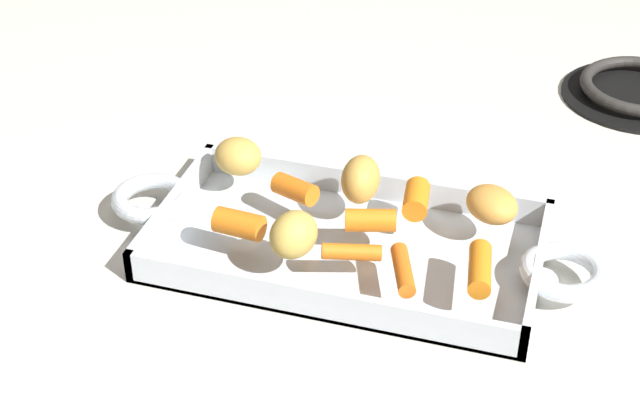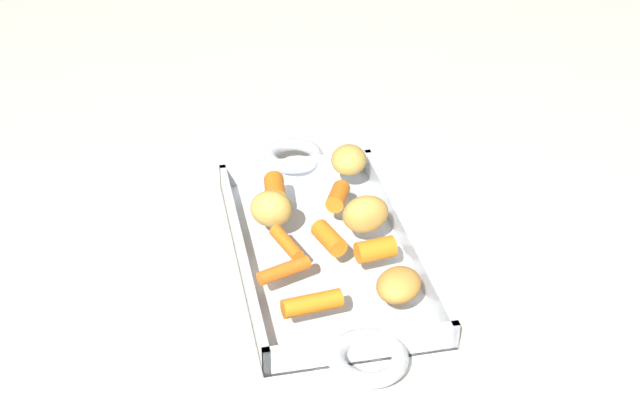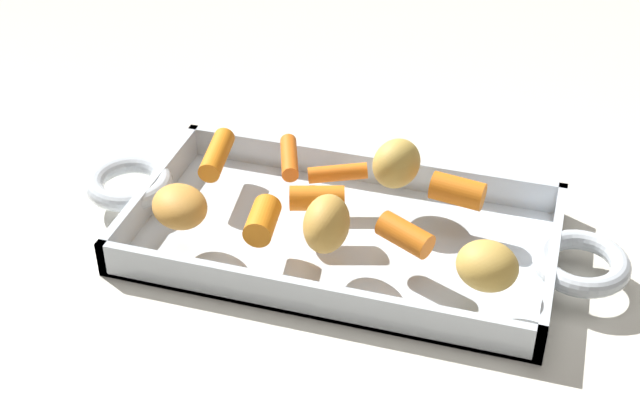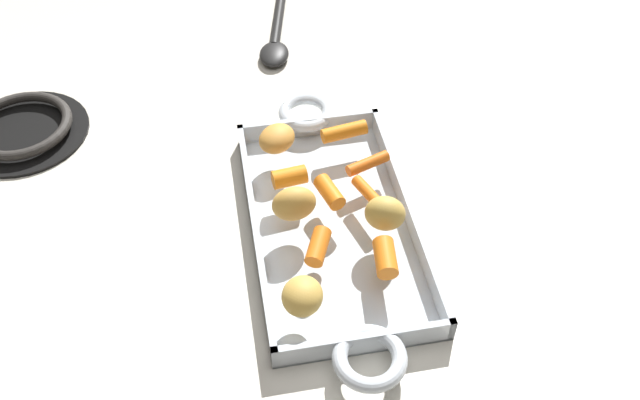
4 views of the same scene
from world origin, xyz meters
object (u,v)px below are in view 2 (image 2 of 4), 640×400
object	(u,v)px
baby_carrot_center_left	(275,189)
potato_corner	(349,160)
roasting_dish	(325,250)
potato_golden_large	(399,285)
baby_carrot_northwest	(284,270)
baby_carrot_southeast	(375,250)
baby_carrot_southwest	(312,303)
baby_carrot_long	(328,238)
baby_carrot_short	(338,196)
potato_whole	(366,215)
potato_near_roast	(271,209)
baby_carrot_northeast	(287,243)

from	to	relation	value
baby_carrot_center_left	potato_corner	size ratio (longest dim) A/B	0.94
roasting_dish	potato_golden_large	xyz separation A→B (m)	(0.12, 0.05, 0.04)
baby_carrot_center_left	potato_golden_large	bearing A→B (deg)	23.27
roasting_dish	baby_carrot_northwest	world-z (taller)	baby_carrot_northwest
baby_carrot_southeast	potato_corner	distance (m)	0.18
baby_carrot_southwest	potato_golden_large	size ratio (longest dim) A/B	1.16
baby_carrot_long	potato_corner	distance (m)	0.16
baby_carrot_long	baby_carrot_short	xyz separation A→B (m)	(-0.08, 0.03, 0.00)
baby_carrot_long	potato_corner	xyz separation A→B (m)	(-0.15, 0.06, 0.01)
baby_carrot_center_left	baby_carrot_northwest	bearing A→B (deg)	-5.96
roasting_dish	potato_whole	bearing A→B (deg)	87.52
baby_carrot_long	baby_carrot_short	distance (m)	0.08
baby_carrot_center_left	potato_near_roast	size ratio (longest dim) A/B	0.94
roasting_dish	potato_corner	world-z (taller)	potato_corner
potato_corner	potato_golden_large	bearing A→B (deg)	-1.72
baby_carrot_southeast	potato_corner	bearing A→B (deg)	175.74
baby_carrot_southeast	potato_golden_large	xyz separation A→B (m)	(0.07, 0.01, 0.00)
potato_whole	potato_near_roast	xyz separation A→B (m)	(-0.03, -0.10, -0.00)
baby_carrot_long	baby_carrot_southwest	xyz separation A→B (m)	(0.10, -0.04, -0.00)
potato_golden_large	potato_near_roast	bearing A→B (deg)	-146.33
baby_carrot_northeast	baby_carrot_short	size ratio (longest dim) A/B	1.17
baby_carrot_short	baby_carrot_long	bearing A→B (deg)	-19.93
potato_near_roast	baby_carrot_long	bearing A→B (deg)	44.30
baby_carrot_long	baby_carrot_northwest	bearing A→B (deg)	-52.57
baby_carrot_center_left	roasting_dish	bearing A→B (deg)	25.04
potato_golden_large	potato_corner	bearing A→B (deg)	178.28
baby_carrot_northwest	baby_carrot_center_left	bearing A→B (deg)	174.04
baby_carrot_center_left	potato_whole	xyz separation A→B (m)	(0.09, 0.09, 0.01)
potato_whole	baby_carrot_center_left	bearing A→B (deg)	-136.02
baby_carrot_short	baby_carrot_southeast	bearing A→B (deg)	7.73
potato_corner	baby_carrot_center_left	bearing A→B (deg)	-68.84
potato_golden_large	roasting_dish	bearing A→B (deg)	-158.03
baby_carrot_short	potato_near_roast	bearing A→B (deg)	-72.57
baby_carrot_northwest	potato_whole	size ratio (longest dim) A/B	1.10
potato_corner	baby_carrot_southeast	bearing A→B (deg)	-4.26
potato_corner	potato_near_roast	world-z (taller)	potato_near_roast
potato_golden_large	baby_carrot_southeast	bearing A→B (deg)	-175.03
baby_carrot_northwest	baby_carrot_short	size ratio (longest dim) A/B	1.31
baby_carrot_short	potato_corner	bearing A→B (deg)	156.94
baby_carrot_southeast	potato_corner	size ratio (longest dim) A/B	0.89
baby_carrot_center_left	potato_corner	world-z (taller)	potato_corner
roasting_dish	baby_carrot_southwest	bearing A→B (deg)	-17.49
roasting_dish	baby_carrot_southeast	distance (m)	0.08
baby_carrot_center_left	baby_carrot_short	bearing A→B (deg)	66.95
roasting_dish	baby_carrot_northwest	xyz separation A→B (m)	(0.06, -0.06, 0.03)
baby_carrot_northwest	baby_carrot_southwest	distance (m)	0.06
baby_carrot_long	baby_carrot_center_left	xyz separation A→B (m)	(-0.11, -0.04, 0.00)
baby_carrot_long	potato_golden_large	xyz separation A→B (m)	(0.10, 0.05, 0.00)
baby_carrot_northwest	baby_carrot_center_left	size ratio (longest dim) A/B	1.30
baby_carrot_center_left	potato_near_roast	xyz separation A→B (m)	(0.05, -0.01, 0.01)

